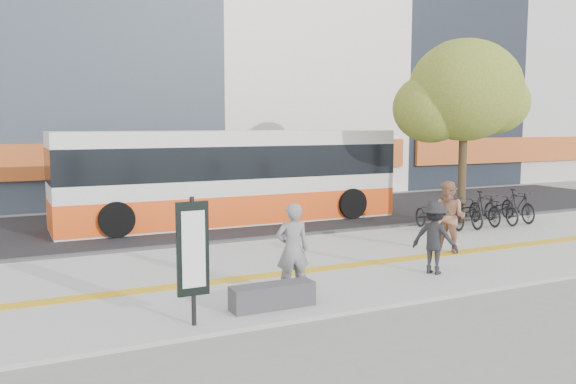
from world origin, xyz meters
name	(u,v)px	position (x,y,z in m)	size (l,w,h in m)	color
ground	(356,281)	(0.00, 0.00, 0.00)	(120.00, 120.00, 0.00)	slate
sidewalk	(324,265)	(0.00, 1.50, 0.04)	(40.00, 7.00, 0.08)	gray
tactile_strip	(334,267)	(0.00, 1.00, 0.09)	(40.00, 0.45, 0.01)	gold
street	(221,221)	(0.00, 9.00, 0.03)	(40.00, 8.00, 0.06)	black
curb	(266,239)	(0.00, 5.00, 0.07)	(40.00, 0.25, 0.14)	#373739
bench	(272,296)	(-2.60, -1.20, 0.30)	(1.60, 0.45, 0.45)	#373739
signboard	(193,251)	(-4.20, -1.51, 1.37)	(0.55, 0.10, 2.20)	black
street_tree	(462,93)	(7.18, 4.82, 4.51)	(4.40, 3.80, 6.31)	#352718
bus	(231,179)	(0.22, 8.50, 1.55)	(11.92, 2.83, 3.17)	silver
bicycle_row	(475,210)	(7.18, 4.00, 0.61)	(4.78, 2.03, 1.13)	black
seated_woman	(292,249)	(-1.89, -0.61, 1.01)	(0.68, 0.44, 1.86)	black
pedestrian_tan	(449,217)	(3.54, 1.09, 1.03)	(0.93, 0.72, 1.91)	#A16B51
pedestrian_dark	(435,238)	(1.79, -0.46, 0.91)	(1.07, 0.61, 1.66)	black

